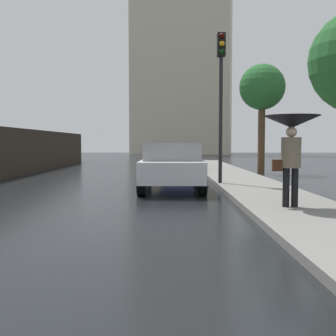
{
  "coord_description": "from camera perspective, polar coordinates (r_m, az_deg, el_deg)",
  "views": [
    {
      "loc": [
        2.4,
        -0.81,
        1.46
      ],
      "look_at": [
        2.37,
        8.66,
        0.87
      ],
      "focal_mm": 43.37,
      "sensor_mm": 36.0,
      "label": 1
    }
  ],
  "objects": [
    {
      "name": "car_blue_mid_road",
      "position": [
        21.36,
        1.6,
        1.5
      ],
      "size": [
        1.94,
        4.53,
        1.32
      ],
      "rotation": [
        0.0,
        0.0,
        -0.04
      ],
      "color": "navy",
      "rests_on": "ground"
    },
    {
      "name": "car_white_far_ahead",
      "position": [
        12.4,
        0.74,
        0.39
      ],
      "size": [
        1.97,
        3.96,
        1.47
      ],
      "rotation": [
        0.0,
        0.0,
        -0.02
      ],
      "color": "silver",
      "rests_on": "ground"
    },
    {
      "name": "pedestrian_with_umbrella_near",
      "position": [
        8.69,
        17.07,
        4.71
      ],
      "size": [
        1.16,
        1.16,
        1.88
      ],
      "rotation": [
        0.0,
        0.0,
        0.01
      ],
      "color": "black",
      "rests_on": "sidewalk_strip"
    },
    {
      "name": "traffic_light",
      "position": [
        13.58,
        7.6,
        12.05
      ],
      "size": [
        0.26,
        0.39,
        4.87
      ],
      "color": "black",
      "rests_on": "sidewalk_strip"
    },
    {
      "name": "street_tree_mid",
      "position": [
        19.92,
        13.22,
        10.79
      ],
      "size": [
        2.14,
        2.14,
        5.16
      ],
      "color": "#4C3823",
      "rests_on": "ground"
    },
    {
      "name": "distant_tower",
      "position": [
        57.2,
        2.39,
        17.93
      ],
      "size": [
        14.16,
        11.99,
        36.45
      ],
      "color": "beige",
      "rests_on": "ground"
    }
  ]
}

